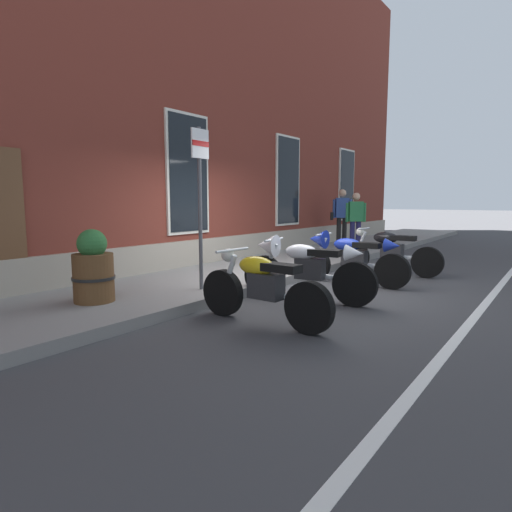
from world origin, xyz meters
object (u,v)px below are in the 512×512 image
at_px(motorcycle_white_sport, 302,265).
at_px(pedestrian_striped_shirt, 356,218).
at_px(motorcycle_yellow_naked, 262,287).
at_px(motorcycle_blue_sport, 348,255).
at_px(motorcycle_black_naked, 389,252).
at_px(pedestrian_blue_top, 342,214).
at_px(parking_sign, 200,186).
at_px(barrel_planter, 93,270).

height_order(motorcycle_white_sport, pedestrian_striped_shirt, pedestrian_striped_shirt).
relative_size(motorcycle_yellow_naked, motorcycle_white_sport, 0.92).
relative_size(motorcycle_yellow_naked, pedestrian_striped_shirt, 1.23).
xyz_separation_m(motorcycle_blue_sport, pedestrian_striped_shirt, (4.31, 1.68, 0.51)).
xyz_separation_m(motorcycle_white_sport, motorcycle_black_naked, (3.20, -0.26, -0.07)).
xyz_separation_m(motorcycle_yellow_naked, pedestrian_blue_top, (8.20, 2.70, 0.67)).
bearing_deg(motorcycle_blue_sport, parking_sign, 151.25).
distance_m(motorcycle_white_sport, parking_sign, 1.99).
bearing_deg(pedestrian_blue_top, pedestrian_striped_shirt, -135.13).
distance_m(pedestrian_blue_top, barrel_planter, 9.13).
bearing_deg(pedestrian_blue_top, motorcycle_white_sport, -160.02).
distance_m(pedestrian_striped_shirt, barrel_planter, 8.31).
xyz_separation_m(motorcycle_white_sport, motorcycle_blue_sport, (1.66, -0.02, -0.01)).
bearing_deg(pedestrian_striped_shirt, motorcycle_black_naked, -145.18).
xyz_separation_m(pedestrian_striped_shirt, barrel_planter, (-8.29, 0.32, -0.46)).
distance_m(pedestrian_striped_shirt, parking_sign, 6.84).
xyz_separation_m(motorcycle_black_naked, pedestrian_blue_top, (3.57, 2.73, 0.66)).
xyz_separation_m(pedestrian_blue_top, parking_sign, (-7.60, -1.12, 0.63)).
xyz_separation_m(motorcycle_blue_sport, motorcycle_black_naked, (1.54, -0.25, -0.06)).
bearing_deg(barrel_planter, motorcycle_white_sport, -40.52).
bearing_deg(motorcycle_yellow_naked, pedestrian_blue_top, 18.21).
distance_m(motorcycle_yellow_naked, pedestrian_blue_top, 8.66).
bearing_deg(motorcycle_white_sport, parking_sign, 121.50).
bearing_deg(parking_sign, motorcycle_white_sport, -58.50).
height_order(pedestrian_striped_shirt, pedestrian_blue_top, pedestrian_blue_top).
bearing_deg(parking_sign, barrel_planter, 156.98).
bearing_deg(motorcycle_yellow_naked, motorcycle_black_naked, -0.36).
relative_size(motorcycle_white_sport, pedestrian_striped_shirt, 1.34).
height_order(motorcycle_black_naked, barrel_planter, barrel_planter).
relative_size(motorcycle_black_naked, barrel_planter, 2.16).
height_order(pedestrian_striped_shirt, parking_sign, parking_sign).
height_order(parking_sign, barrel_planter, parking_sign).
height_order(motorcycle_white_sport, motorcycle_black_naked, motorcycle_white_sport).
height_order(motorcycle_blue_sport, pedestrian_striped_shirt, pedestrian_striped_shirt).
distance_m(motorcycle_yellow_naked, pedestrian_striped_shirt, 7.66).
bearing_deg(pedestrian_striped_shirt, motorcycle_yellow_naked, -165.63).
bearing_deg(pedestrian_striped_shirt, pedestrian_blue_top, 44.87).
bearing_deg(motorcycle_blue_sport, barrel_planter, 153.34).
distance_m(motorcycle_white_sport, motorcycle_black_naked, 3.22).
bearing_deg(barrel_planter, pedestrian_striped_shirt, -2.22).
xyz_separation_m(motorcycle_white_sport, parking_sign, (-0.83, 1.35, 1.21)).
bearing_deg(barrel_planter, pedestrian_blue_top, 3.04).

